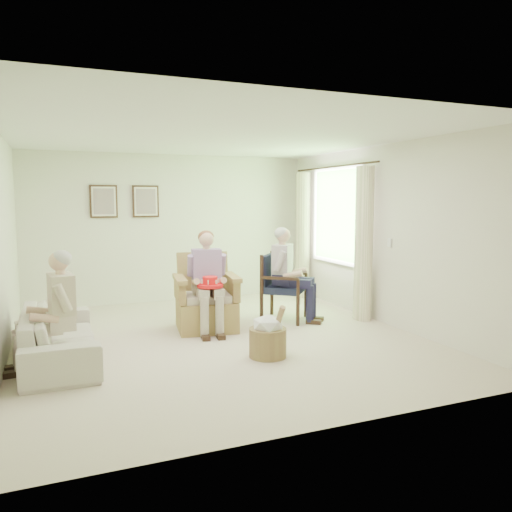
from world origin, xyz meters
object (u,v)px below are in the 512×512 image
object	(u,v)px
wood_armchair	(282,284)
person_dark	(287,268)
hatbox	(268,336)
person_sofa	(58,304)
red_hat	(210,283)
wicker_armchair	(206,305)
sofa	(59,336)
person_wicker	(208,274)

from	to	relation	value
wood_armchair	person_dark	world-z (taller)	person_dark
hatbox	person_dark	bearing A→B (deg)	57.25
person_sofa	red_hat	bearing A→B (deg)	102.28
person_dark	person_sofa	world-z (taller)	person_dark
wood_armchair	person_dark	xyz separation A→B (m)	(0.00, -0.16, 0.27)
red_hat	wicker_armchair	bearing A→B (deg)	84.02
red_hat	hatbox	size ratio (longest dim) A/B	0.55
red_hat	person_sofa	bearing A→B (deg)	-160.92
wicker_armchair	person_sofa	xyz separation A→B (m)	(-1.93, -1.00, 0.37)
person_dark	person_sofa	bearing A→B (deg)	146.07
person_dark	person_sofa	distance (m)	3.32
wood_armchair	red_hat	world-z (taller)	wood_armchair
wood_armchair	sofa	world-z (taller)	wood_armchair
sofa	person_wicker	xyz separation A→B (m)	(1.93, 0.59, 0.51)
red_hat	hatbox	xyz separation A→B (m)	(0.34, -1.16, -0.45)
wicker_armchair	person_dark	world-z (taller)	person_dark
wicker_armchair	person_wicker	size ratio (longest dim) A/B	0.78
wicker_armchair	red_hat	size ratio (longest dim) A/B	3.05
wood_armchair	hatbox	distance (m)	1.91
wicker_armchair	person_wicker	distance (m)	0.48
wood_armchair	red_hat	xyz separation A→B (m)	(-1.28, -0.47, 0.16)
wood_armchair	sofa	size ratio (longest dim) A/B	0.50
sofa	person_sofa	xyz separation A→B (m)	(-0.00, -0.27, 0.42)
hatbox	person_sofa	bearing A→B (deg)	167.34
person_wicker	red_hat	world-z (taller)	person_wicker
wood_armchair	hatbox	size ratio (longest dim) A/B	1.55
wicker_armchair	sofa	size ratio (longest dim) A/B	0.54
person_sofa	wicker_armchair	bearing A→B (deg)	110.53
wicker_armchair	person_sofa	bearing A→B (deg)	-144.75
person_sofa	hatbox	xyz separation A→B (m)	(2.23, -0.50, -0.45)
red_hat	hatbox	world-z (taller)	red_hat
wood_armchair	hatbox	xyz separation A→B (m)	(-0.94, -1.63, -0.29)
red_hat	hatbox	distance (m)	1.29
sofa	person_sofa	bearing A→B (deg)	180.00
hatbox	wicker_armchair	bearing A→B (deg)	101.35
wood_armchair	person_dark	size ratio (longest dim) A/B	0.72
person_wicker	hatbox	world-z (taller)	person_wicker
person_wicker	red_hat	xyz separation A→B (m)	(-0.04, -0.20, -0.09)
wicker_armchair	sofa	world-z (taller)	wicker_armchair
red_hat	person_dark	bearing A→B (deg)	13.63
person_wicker	wood_armchair	bearing A→B (deg)	20.21
wicker_armchair	person_dark	distance (m)	1.33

